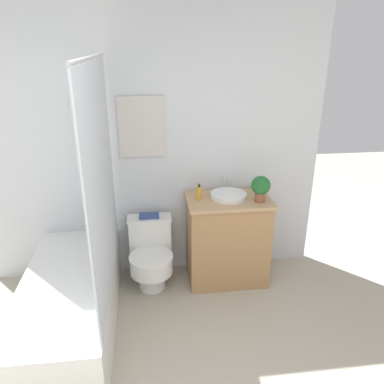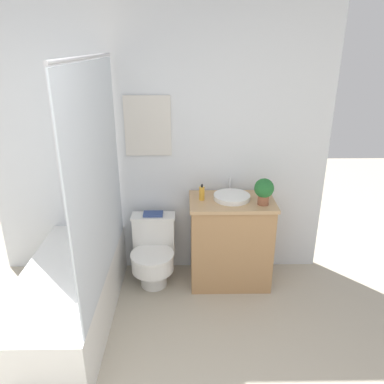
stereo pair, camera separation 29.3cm
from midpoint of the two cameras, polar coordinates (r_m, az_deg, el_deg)
wall_back at (r=3.29m, az=-2.66°, el=7.70°), size 3.01×0.07×2.50m
shower_area at (r=3.08m, az=-15.44°, el=-14.32°), size 0.66×1.54×1.98m
toilet at (r=3.40m, az=-3.43°, el=-9.24°), size 0.39×0.50×0.61m
vanity at (r=3.39m, az=8.33°, el=-7.51°), size 0.73×0.47×0.80m
sink at (r=3.23m, az=8.68°, el=-0.78°), size 0.31×0.35×0.13m
soap_bottle at (r=3.17m, az=4.16°, el=-0.25°), size 0.05×0.05×0.14m
potted_plant at (r=3.14m, az=13.56°, el=0.28°), size 0.16×0.16×0.22m
book_on_tank at (r=3.36m, az=-3.47°, el=-3.41°), size 0.17×0.10×0.02m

